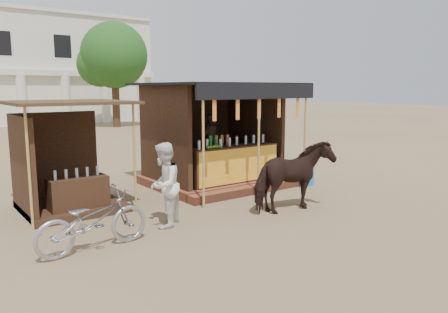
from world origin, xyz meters
TOP-DOWN VIEW (x-y plane):
  - ground at (0.00, 0.00)m, footprint 120.00×120.00m
  - main_stall at (1.00, 3.36)m, footprint 3.60×3.61m
  - secondary_stall at (-3.17, 3.24)m, footprint 2.40×2.40m
  - cow at (0.80, 0.18)m, footprint 1.85×0.92m
  - motorbike at (-3.48, 0.50)m, footprint 1.96×0.80m
  - bystander at (-1.93, 0.92)m, footprint 1.00×0.99m
  - blue_barrel at (2.98, 1.89)m, footprint 0.56×0.56m
  - red_crate at (2.89, 2.00)m, footprint 0.45×0.45m
  - cooler at (3.46, 2.60)m, footprint 0.66×0.47m
  - tree at (5.81, 22.14)m, footprint 4.50×4.40m

SIDE VIEW (x-z plane):
  - ground at x=0.00m, z-range 0.00..0.00m
  - red_crate at x=2.89m, z-range 0.00..0.31m
  - cooler at x=3.46m, z-range 0.00..0.46m
  - blue_barrel at x=2.98m, z-range 0.00..0.71m
  - motorbike at x=-3.48m, z-range 0.00..1.01m
  - cow at x=0.80m, z-range 0.00..1.52m
  - bystander at x=-1.93m, z-range 0.00..1.63m
  - secondary_stall at x=-3.17m, z-range -0.34..2.04m
  - main_stall at x=1.00m, z-range -0.36..2.42m
  - tree at x=5.81m, z-range 1.13..8.13m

